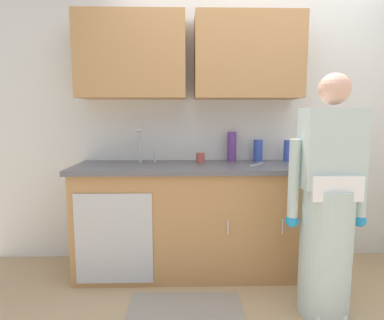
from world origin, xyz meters
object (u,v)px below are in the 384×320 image
object	(u,v)px
bottle_cleaner_spray	(232,146)
knife_on_counter	(257,164)
bottle_soap	(258,150)
cup_by_sink	(200,158)
bottle_water_short	(288,151)
sink	(143,166)
person_at_sink	(327,215)

from	to	relation	value
bottle_cleaner_spray	knife_on_counter	bearing A→B (deg)	-52.97
bottle_soap	cup_by_sink	size ratio (longest dim) A/B	2.27
bottle_water_short	sink	bearing A→B (deg)	-172.09
bottle_water_short	knife_on_counter	bearing A→B (deg)	-147.65
bottle_water_short	cup_by_sink	size ratio (longest dim) A/B	2.25
bottle_water_short	cup_by_sink	distance (m)	0.80
person_at_sink	bottle_soap	xyz separation A→B (m)	(-0.28, 0.87, 0.35)
bottle_soap	cup_by_sink	bearing A→B (deg)	-170.90
knife_on_counter	person_at_sink	bearing A→B (deg)	-117.08
bottle_cleaner_spray	bottle_soap	bearing A→B (deg)	-2.55
person_at_sink	bottle_cleaner_spray	xyz separation A→B (m)	(-0.52, 0.88, 0.38)
cup_by_sink	bottle_cleaner_spray	bearing A→B (deg)	18.14
bottle_water_short	bottle_cleaner_spray	xyz separation A→B (m)	(-0.50, 0.04, 0.04)
sink	bottle_water_short	world-z (taller)	sink
bottle_soap	knife_on_counter	distance (m)	0.26
sink	bottle_cleaner_spray	xyz separation A→B (m)	(0.79, 0.22, 0.15)
person_at_sink	bottle_cleaner_spray	size ratio (longest dim) A/B	6.05
person_at_sink	sink	bearing A→B (deg)	153.01
person_at_sink	bottle_water_short	xyz separation A→B (m)	(-0.01, 0.84, 0.34)
bottle_cleaner_spray	knife_on_counter	world-z (taller)	bottle_cleaner_spray
bottle_cleaner_spray	cup_by_sink	world-z (taller)	bottle_cleaner_spray
bottle_soap	cup_by_sink	xyz separation A→B (m)	(-0.53, -0.09, -0.05)
sink	bottle_cleaner_spray	bearing A→B (deg)	15.48
person_at_sink	cup_by_sink	xyz separation A→B (m)	(-0.81, 0.79, 0.29)
person_at_sink	knife_on_counter	distance (m)	0.77
person_at_sink	bottle_soap	distance (m)	0.98
sink	knife_on_counter	distance (m)	0.97
cup_by_sink	knife_on_counter	size ratio (longest dim) A/B	0.36
sink	bottle_soap	xyz separation A→B (m)	(1.03, 0.21, 0.11)
person_at_sink	knife_on_counter	world-z (taller)	person_at_sink
sink	cup_by_sink	world-z (taller)	sink
bottle_water_short	cup_by_sink	xyz separation A→B (m)	(-0.80, -0.06, -0.05)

